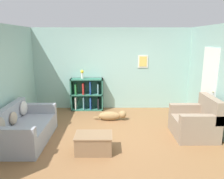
{
  "coord_description": "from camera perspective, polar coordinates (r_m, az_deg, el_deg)",
  "views": [
    {
      "loc": [
        -0.03,
        -4.78,
        2.27
      ],
      "look_at": [
        0.0,
        0.4,
        1.05
      ],
      "focal_mm": 35.0,
      "sensor_mm": 36.0,
      "label": 1
    }
  ],
  "objects": [
    {
      "name": "dog",
      "position": [
        6.22,
        0.07,
        -6.82
      ],
      "size": [
        0.94,
        0.23,
        0.28
      ],
      "color": "#9E7A4C",
      "rests_on": "ground_plane"
    },
    {
      "name": "recliner_chair",
      "position": [
        5.56,
        21.05,
        -7.98
      ],
      "size": [
        0.92,
        1.0,
        0.95
      ],
      "color": "gray",
      "rests_on": "ground_plane"
    },
    {
      "name": "bookshelf",
      "position": [
        7.08,
        -6.49,
        -1.32
      ],
      "size": [
        1.03,
        0.34,
        1.03
      ],
      "color": "#2D6B56",
      "rests_on": "ground_plane"
    },
    {
      "name": "wall_back",
      "position": [
        7.1,
        -0.06,
        5.39
      ],
      "size": [
        5.6,
        0.13,
        2.6
      ],
      "color": "#93BCB2",
      "rests_on": "ground_plane"
    },
    {
      "name": "coffee_table",
      "position": [
        4.57,
        -4.78,
        -13.65
      ],
      "size": [
        0.75,
        0.48,
        0.39
      ],
      "color": "#846647",
      "rests_on": "ground_plane"
    },
    {
      "name": "ground_plane",
      "position": [
        5.29,
        0.02,
        -12.15
      ],
      "size": [
        14.0,
        14.0,
        0.0
      ],
      "primitive_type": "plane",
      "color": "brown"
    },
    {
      "name": "couch",
      "position": [
        5.34,
        -22.06,
        -9.45
      ],
      "size": [
        0.94,
        1.71,
        0.8
      ],
      "color": "#9399A3",
      "rests_on": "ground_plane"
    },
    {
      "name": "vase",
      "position": [
        6.94,
        -7.81,
        4.1
      ],
      "size": [
        0.11,
        0.11,
        0.28
      ],
      "color": "silver",
      "rests_on": "bookshelf"
    }
  ]
}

